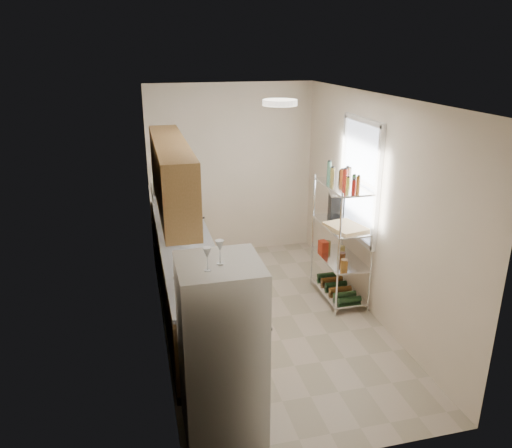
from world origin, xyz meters
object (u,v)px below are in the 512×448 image
Objects in this scene: frying_pan_large at (173,226)px; espresso_machine at (336,205)px; rice_cooker at (185,234)px; cutting_board at (346,227)px; refrigerator at (221,352)px.

espresso_machine is at bearing -25.10° from frying_pan_large.
espresso_machine is at bearing 5.05° from rice_cooker.
rice_cooker is 1.94m from cutting_board.
frying_pan_large is 2.11m from espresso_machine.
refrigerator is 2.16m from rice_cooker.
cutting_board reaches higher than frying_pan_large.
refrigerator is at bearing -115.96° from espresso_machine.
refrigerator is 3.04m from espresso_machine.
frying_pan_large is 0.96× the size of espresso_machine.
espresso_machine is (2.07, -0.35, 0.24)m from frying_pan_large.
refrigerator reaches higher than cutting_board.
espresso_machine is (1.93, 2.33, 0.38)m from refrigerator.
rice_cooker is at bearing 171.21° from cutting_board.
cutting_board is 1.60× the size of espresso_machine.
cutting_board is 0.49m from espresso_machine.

